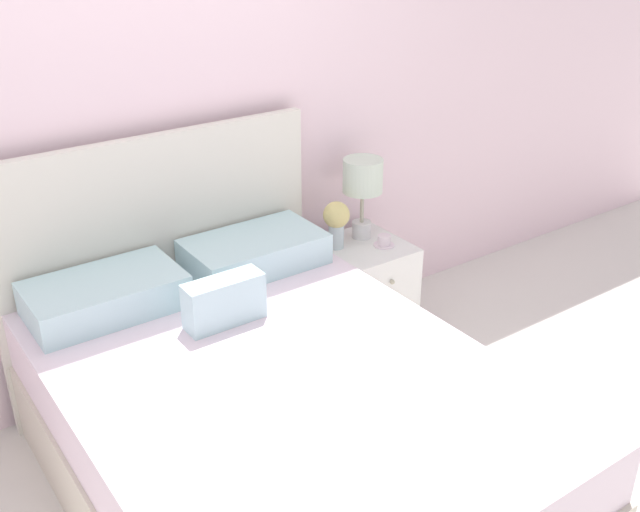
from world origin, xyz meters
TOP-DOWN VIEW (x-y plane):
  - ground_plane at (0.00, 0.00)m, footprint 12.00×12.00m
  - wall_back at (0.00, 0.07)m, footprint 8.00×0.06m
  - bed at (0.00, -0.93)m, footprint 1.48×2.00m
  - nightstand at (0.99, -0.24)m, footprint 0.41×0.45m
  - table_lamp at (1.04, -0.15)m, footprint 0.20×0.20m
  - flower_vase at (0.86, -0.17)m, footprint 0.13×0.13m
  - teacup at (1.07, -0.30)m, footprint 0.11×0.11m

SIDE VIEW (x-z plane):
  - ground_plane at x=0.00m, z-range 0.00..0.00m
  - nightstand at x=0.99m, z-range 0.00..0.51m
  - bed at x=0.00m, z-range -0.28..0.93m
  - teacup at x=1.07m, z-range 0.51..0.57m
  - flower_vase at x=0.86m, z-range 0.54..0.78m
  - table_lamp at x=1.04m, z-range 0.61..1.02m
  - wall_back at x=0.00m, z-range 0.00..2.60m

